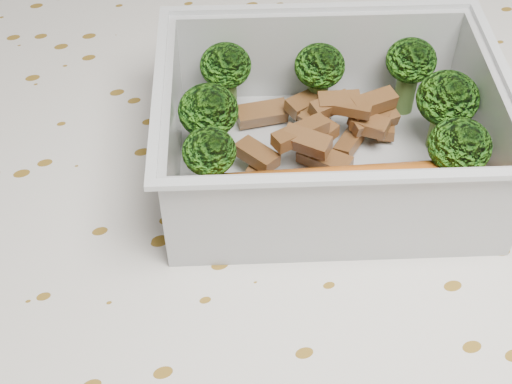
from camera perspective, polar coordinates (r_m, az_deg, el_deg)
name	(u,v)px	position (r m, az deg, el deg)	size (l,w,h in m)	color
dining_table	(256,302)	(0.47, -0.04, -8.80)	(1.40, 0.90, 0.75)	brown
tablecloth	(255,254)	(0.43, -0.04, -4.99)	(1.46, 0.96, 0.19)	silver
lunch_container	(328,141)	(0.41, 5.79, 4.09)	(0.23, 0.20, 0.07)	silver
broccoli_florets	(335,104)	(0.41, 6.33, 7.05)	(0.17, 0.14, 0.05)	#608C3F
meat_pile	(327,125)	(0.42, 5.71, 5.32)	(0.12, 0.07, 0.03)	brown
sausage	(344,194)	(0.39, 7.02, -0.16)	(0.16, 0.06, 0.03)	#CE611C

